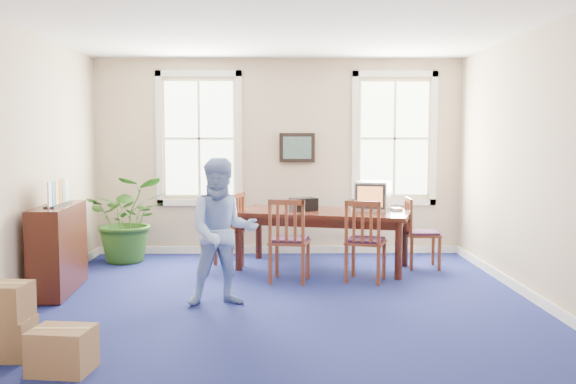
{
  "coord_description": "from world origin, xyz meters",
  "views": [
    {
      "loc": [
        -0.05,
        -7.29,
        1.94
      ],
      "look_at": [
        0.1,
        0.6,
        1.25
      ],
      "focal_mm": 40.0,
      "sensor_mm": 36.0,
      "label": 1
    }
  ],
  "objects_px": {
    "conference_table": "(323,240)",
    "man": "(223,232)",
    "credenza": "(58,250)",
    "potted_plant": "(128,219)",
    "crt_tv": "(373,196)",
    "chair_near_left": "(290,240)",
    "cardboard_boxes": "(29,316)"
  },
  "relations": [
    {
      "from": "conference_table",
      "to": "man",
      "type": "relative_size",
      "value": 1.47
    },
    {
      "from": "credenza",
      "to": "potted_plant",
      "type": "relative_size",
      "value": 1.02
    },
    {
      "from": "credenza",
      "to": "man",
      "type": "bearing_deg",
      "value": -20.47
    },
    {
      "from": "crt_tv",
      "to": "credenza",
      "type": "xyz_separation_m",
      "value": [
        -4.13,
        -1.45,
        -0.53
      ]
    },
    {
      "from": "credenza",
      "to": "chair_near_left",
      "type": "bearing_deg",
      "value": 7.34
    },
    {
      "from": "conference_table",
      "to": "cardboard_boxes",
      "type": "bearing_deg",
      "value": -111.66
    },
    {
      "from": "man",
      "to": "potted_plant",
      "type": "distance_m",
      "value": 3.08
    },
    {
      "from": "man",
      "to": "crt_tv",
      "type": "bearing_deg",
      "value": 35.39
    },
    {
      "from": "crt_tv",
      "to": "man",
      "type": "bearing_deg",
      "value": -115.45
    },
    {
      "from": "chair_near_left",
      "to": "potted_plant",
      "type": "relative_size",
      "value": 0.84
    },
    {
      "from": "conference_table",
      "to": "man",
      "type": "xyz_separation_m",
      "value": [
        -1.3,
        -2.04,
        0.42
      ]
    },
    {
      "from": "potted_plant",
      "to": "chair_near_left",
      "type": "bearing_deg",
      "value": -29.57
    },
    {
      "from": "conference_table",
      "to": "potted_plant",
      "type": "distance_m",
      "value": 3.03
    },
    {
      "from": "chair_near_left",
      "to": "man",
      "type": "bearing_deg",
      "value": 67.79
    },
    {
      "from": "chair_near_left",
      "to": "credenza",
      "type": "distance_m",
      "value": 2.93
    },
    {
      "from": "chair_near_left",
      "to": "potted_plant",
      "type": "bearing_deg",
      "value": -18.04
    },
    {
      "from": "man",
      "to": "potted_plant",
      "type": "xyz_separation_m",
      "value": [
        -1.67,
        2.59,
        -0.18
      ]
    },
    {
      "from": "conference_table",
      "to": "potted_plant",
      "type": "bearing_deg",
      "value": -174.02
    },
    {
      "from": "conference_table",
      "to": "credenza",
      "type": "bearing_deg",
      "value": -141.22
    },
    {
      "from": "potted_plant",
      "to": "cardboard_boxes",
      "type": "height_order",
      "value": "potted_plant"
    },
    {
      "from": "conference_table",
      "to": "crt_tv",
      "type": "distance_m",
      "value": 0.98
    },
    {
      "from": "potted_plant",
      "to": "man",
      "type": "bearing_deg",
      "value": -57.15
    },
    {
      "from": "conference_table",
      "to": "crt_tv",
      "type": "relative_size",
      "value": 4.85
    },
    {
      "from": "chair_near_left",
      "to": "man",
      "type": "relative_size",
      "value": 0.66
    },
    {
      "from": "conference_table",
      "to": "man",
      "type": "bearing_deg",
      "value": -106.16
    },
    {
      "from": "chair_near_left",
      "to": "man",
      "type": "distance_m",
      "value": 1.46
    },
    {
      "from": "conference_table",
      "to": "cardboard_boxes",
      "type": "height_order",
      "value": "conference_table"
    },
    {
      "from": "conference_table",
      "to": "credenza",
      "type": "distance_m",
      "value": 3.67
    },
    {
      "from": "chair_near_left",
      "to": "credenza",
      "type": "relative_size",
      "value": 0.82
    },
    {
      "from": "credenza",
      "to": "cardboard_boxes",
      "type": "xyz_separation_m",
      "value": [
        0.5,
        -2.29,
        -0.19
      ]
    },
    {
      "from": "chair_near_left",
      "to": "potted_plant",
      "type": "height_order",
      "value": "potted_plant"
    },
    {
      "from": "crt_tv",
      "to": "man",
      "type": "distance_m",
      "value": 2.93
    }
  ]
}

